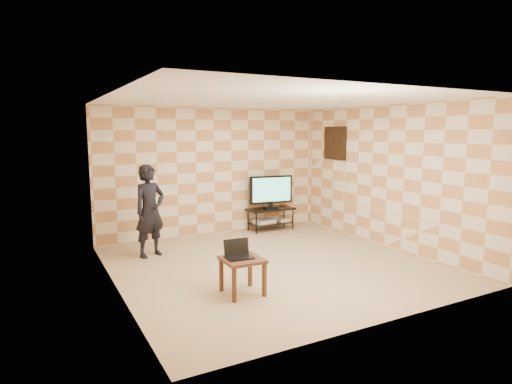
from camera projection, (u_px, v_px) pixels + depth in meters
floor at (273, 265)px, 7.13m from camera, size 5.00×5.00×0.00m
wall_back at (214, 172)px, 9.12m from camera, size 5.00×0.02×2.70m
wall_front at (387, 208)px, 4.76m from camera, size 5.00×0.02×2.70m
wall_left at (114, 195)px, 5.78m from camera, size 0.02×5.00×2.70m
wall_right at (387, 177)px, 8.11m from camera, size 0.02×5.00×2.70m
ceiling at (274, 100)px, 6.75m from camera, size 5.00×5.00×0.02m
wall_art at (335, 143)px, 9.36m from camera, size 0.04×0.72×0.72m
tv_stand at (271, 214)px, 9.61m from camera, size 1.07×0.48×0.50m
tv at (271, 190)px, 9.53m from camera, size 1.01×0.23×0.73m
dvd_player at (264, 221)px, 9.58m from camera, size 0.50×0.38×0.08m
game_console at (284, 220)px, 9.75m from camera, size 0.24×0.17×0.05m
side_table at (242, 265)px, 5.79m from camera, size 0.54×0.54×0.50m
laptop at (238, 254)px, 5.82m from camera, size 0.38×0.31×0.24m
person at (150, 211)px, 7.52m from camera, size 0.70×0.58×1.63m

